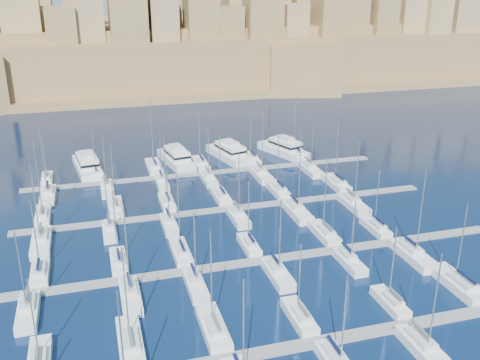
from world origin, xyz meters
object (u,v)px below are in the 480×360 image
object	(u,v)px
sailboat_2	(213,328)
motor_yacht_c	(229,152)
sailboat_4	(390,302)
motor_yacht_d	(284,148)
motor_yacht_b	(176,157)
motor_yacht_a	(87,165)

from	to	relation	value
sailboat_2	motor_yacht_c	distance (m)	72.84
sailboat_2	sailboat_4	xyz separation A→B (m)	(25.36, -1.06, -0.04)
sailboat_4	motor_yacht_d	bearing A→B (deg)	81.58
motor_yacht_b	motor_yacht_d	distance (m)	28.73
motor_yacht_c	motor_yacht_a	bearing A→B (deg)	179.99
motor_yacht_b	motor_yacht_d	world-z (taller)	same
sailboat_4	sailboat_2	bearing A→B (deg)	177.60
sailboat_2	motor_yacht_d	xyz separation A→B (m)	(35.80, 69.48, 0.97)
sailboat_4	motor_yacht_a	distance (m)	81.24
sailboat_2	motor_yacht_b	distance (m)	69.81
motor_yacht_a	motor_yacht_c	size ratio (longest dim) A/B	0.99
motor_yacht_b	sailboat_4	bearing A→B (deg)	-75.45
sailboat_2	motor_yacht_d	bearing A→B (deg)	62.74
sailboat_2	motor_yacht_c	bearing A→B (deg)	73.31
sailboat_2	sailboat_4	distance (m)	25.39
sailboat_2	motor_yacht_a	distance (m)	71.25
sailboat_4	motor_yacht_d	size ratio (longest dim) A/B	0.74
motor_yacht_c	motor_yacht_d	size ratio (longest dim) A/B	1.04
motor_yacht_d	sailboat_2	bearing A→B (deg)	-117.26
sailboat_4	motor_yacht_b	xyz separation A→B (m)	(-18.30, 70.50, 1.01)
motor_yacht_b	motor_yacht_c	bearing A→B (deg)	1.36
sailboat_4	motor_yacht_c	bearing A→B (deg)	93.59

